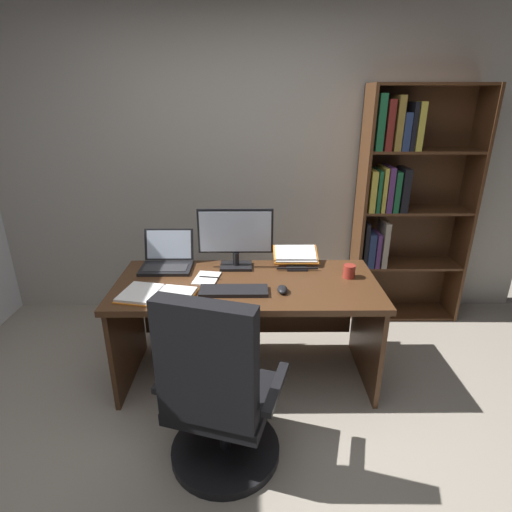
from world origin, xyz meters
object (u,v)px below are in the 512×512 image
object	(u,v)px
notepad	(207,278)
pen	(210,277)
desk	(247,303)
reading_stand_with_book	(296,257)
bookshelf	(400,202)
monitor	(236,238)
office_chair	(217,400)
keyboard	(234,291)
coffee_mug	(349,271)
computer_mouse	(282,289)
open_binder	(157,295)
laptop	(167,260)

from	to	relation	value
notepad	pen	bearing A→B (deg)	0.00
desk	notepad	distance (m)	0.33
desk	reading_stand_with_book	bearing A→B (deg)	33.19
bookshelf	reading_stand_with_book	distance (m)	1.11
desk	monitor	size ratio (longest dim) A/B	3.30
office_chair	keyboard	distance (m)	0.69
office_chair	reading_stand_with_book	distance (m)	1.22
office_chair	reading_stand_with_book	size ratio (longest dim) A/B	3.30
office_chair	coffee_mug	size ratio (longest dim) A/B	11.96
computer_mouse	open_binder	distance (m)	0.76
desk	open_binder	world-z (taller)	open_binder
desk	reading_stand_with_book	xyz separation A→B (m)	(0.35, 0.23, 0.25)
bookshelf	laptop	bearing A→B (deg)	-161.06
desk	coffee_mug	size ratio (longest dim) A/B	19.46
office_chair	pen	bearing A→B (deg)	113.94
laptop	bookshelf	bearing A→B (deg)	18.94
bookshelf	computer_mouse	distance (m)	1.49
computer_mouse	notepad	distance (m)	0.53
monitor	computer_mouse	size ratio (longest dim) A/B	4.97
desk	notepad	xyz separation A→B (m)	(-0.27, -0.03, 0.20)
pen	coffee_mug	distance (m)	0.93
office_chair	open_binder	world-z (taller)	office_chair
notepad	coffee_mug	distance (m)	0.95
desk	keyboard	xyz separation A→B (m)	(-0.08, -0.23, 0.21)
computer_mouse	notepad	xyz separation A→B (m)	(-0.49, 0.20, -0.02)
desk	keyboard	world-z (taller)	keyboard
bookshelf	reading_stand_with_book	world-z (taller)	bookshelf
open_binder	pen	world-z (taller)	open_binder
bookshelf	notepad	world-z (taller)	bookshelf
desk	computer_mouse	distance (m)	0.38
office_chair	computer_mouse	distance (m)	0.78
monitor	notepad	world-z (taller)	monitor
notepad	pen	size ratio (longest dim) A/B	1.50
office_chair	computer_mouse	bearing A→B (deg)	76.16
monitor	computer_mouse	xyz separation A→B (m)	(0.30, -0.40, -0.20)
monitor	pen	size ratio (longest dim) A/B	3.69
reading_stand_with_book	open_binder	distance (m)	1.02
keyboard	coffee_mug	size ratio (longest dim) A/B	4.79
laptop	open_binder	distance (m)	0.46
reading_stand_with_book	open_binder	size ratio (longest dim) A/B	0.65
desk	pen	xyz separation A→B (m)	(-0.25, -0.03, 0.21)
desk	laptop	xyz separation A→B (m)	(-0.56, 0.18, 0.25)
office_chair	computer_mouse	xyz separation A→B (m)	(0.36, 0.62, 0.31)
keyboard	reading_stand_with_book	size ratio (longest dim) A/B	1.32
coffee_mug	office_chair	bearing A→B (deg)	-134.48
pen	notepad	bearing A→B (deg)	180.00
monitor	keyboard	xyz separation A→B (m)	(-0.00, -0.40, -0.20)
bookshelf	keyboard	size ratio (longest dim) A/B	4.64
open_binder	notepad	size ratio (longest dim) A/B	2.33
office_chair	notepad	distance (m)	0.88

